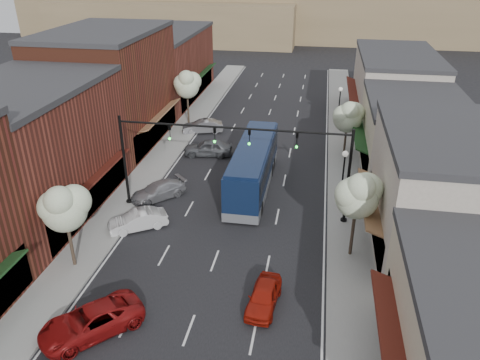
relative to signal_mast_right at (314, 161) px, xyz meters
The scene contains 28 objects.
ground 10.81m from the signal_mast_right, 125.10° to the right, with size 160.00×160.00×0.00m, color black.
sidewalk_left 18.10m from the signal_mast_right, 143.17° to the left, with size 2.80×73.00×0.15m, color gray.
sidewalk_right 11.78m from the signal_mast_right, 75.18° to the left, with size 2.80×73.00×0.15m, color gray.
curb_left 17.04m from the signal_mast_right, 140.24° to the left, with size 0.25×73.00×0.17m, color gray.
curb_right 11.53m from the signal_mast_right, 82.52° to the left, with size 0.25×73.00×0.17m, color gray.
bldg_left_midnear 19.95m from the signal_mast_right, behind, with size 10.14×14.10×9.40m.
bldg_left_midfar 23.22m from the signal_mast_right, 148.85° to the left, with size 10.14×14.10×10.90m.
bldg_left_far 34.32m from the signal_mast_right, 125.32° to the left, with size 10.14×18.10×8.40m.
bldg_right_midnear 8.37m from the signal_mast_right, 13.86° to the right, with size 9.14×12.10×7.90m.
bldg_right_midfar 12.94m from the signal_mast_right, 51.07° to the left, with size 9.14×12.10×6.40m.
bldg_right_far 25.35m from the signal_mast_right, 71.37° to the left, with size 9.14×16.10×7.40m.
hill_far 82.21m from the signal_mast_right, 93.92° to the left, with size 120.00×30.00×12.00m, color #7A6647.
hill_near 76.41m from the signal_mast_right, 113.63° to the left, with size 50.00×20.00×8.00m, color #7A6647.
signal_mast_right is the anchor object (origin of this frame).
signal_mast_left 11.24m from the signal_mast_right, behind, with size 8.22×0.46×7.00m.
tree_right_near 4.89m from the signal_mast_right, 56.09° to the right, with size 2.85×2.65×5.95m.
tree_right_far 12.27m from the signal_mast_right, 77.15° to the left, with size 2.85×2.65×5.43m.
tree_left_near 16.05m from the signal_mast_right, 149.86° to the right, with size 2.85×2.65×5.69m.
tree_left_far 22.68m from the signal_mast_right, 127.71° to the left, with size 2.85×2.65×6.13m.
lamp_post_near 3.69m from the signal_mast_right, 48.95° to the left, with size 0.44×0.44×4.44m.
lamp_post_far 20.19m from the signal_mast_right, 83.78° to the left, with size 0.44×0.44×4.44m.
coach_bus 6.94m from the signal_mast_right, 138.03° to the left, with size 2.71×12.02×3.67m.
red_hatchback 10.53m from the signal_mast_right, 102.53° to the right, with size 1.50×3.72×1.27m, color #99170B.
parked_car_a 17.04m from the signal_mast_right, 128.70° to the right, with size 2.38×5.16×1.43m, color maroon.
parked_car_b 12.73m from the signal_mast_right, 164.38° to the right, with size 1.40×4.00×1.32m, color silver.
parked_car_c 12.42m from the signal_mast_right, behind, with size 1.79×4.40×1.28m, color #9F9FA4.
parked_car_d 14.60m from the signal_mast_right, 134.23° to the left, with size 1.82×4.52×1.54m, color #565A5E.
parked_car_e 20.20m from the signal_mast_right, 126.62° to the left, with size 1.46×4.19×1.38m, color gray.
Camera 1 is at (5.63, -21.22, 17.42)m, focal length 35.00 mm.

